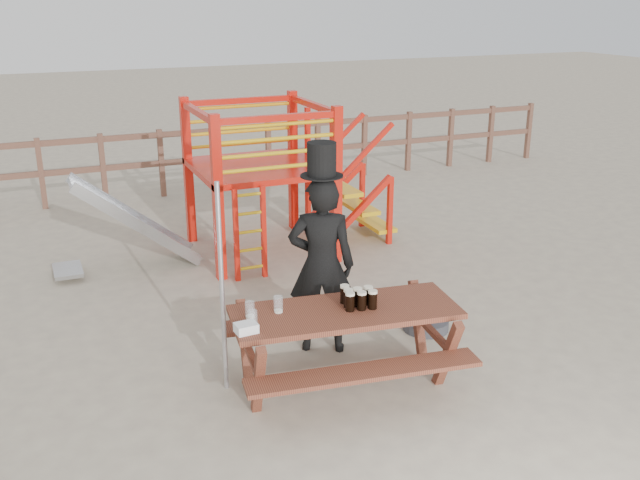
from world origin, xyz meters
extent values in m
plane|color=#B2A58A|center=(0.00, 0.00, 0.00)|extent=(60.00, 60.00, 0.00)
cube|color=brown|center=(0.00, 7.00, 1.10)|extent=(15.00, 0.06, 0.10)
cube|color=brown|center=(0.00, 7.00, 0.60)|extent=(15.00, 0.06, 0.10)
cube|color=brown|center=(-2.50, 7.00, 0.60)|extent=(0.09, 0.09, 1.20)
cube|color=brown|center=(-1.50, 7.00, 0.60)|extent=(0.09, 0.09, 1.20)
cube|color=brown|center=(-0.50, 7.00, 0.60)|extent=(0.09, 0.09, 1.20)
cube|color=brown|center=(0.50, 7.00, 0.60)|extent=(0.09, 0.09, 1.20)
cube|color=brown|center=(1.50, 7.00, 0.60)|extent=(0.09, 0.09, 1.20)
cube|color=brown|center=(2.50, 7.00, 0.60)|extent=(0.09, 0.09, 1.20)
cube|color=brown|center=(3.50, 7.00, 0.60)|extent=(0.09, 0.09, 1.20)
cube|color=brown|center=(4.50, 7.00, 0.60)|extent=(0.09, 0.09, 1.20)
cube|color=brown|center=(5.50, 7.00, 0.60)|extent=(0.09, 0.09, 1.20)
cube|color=brown|center=(6.50, 7.00, 0.60)|extent=(0.09, 0.09, 1.20)
cube|color=brown|center=(7.50, 7.00, 0.60)|extent=(0.09, 0.09, 1.20)
cube|color=red|center=(-0.60, 2.80, 1.05)|extent=(0.12, 0.12, 2.10)
cube|color=red|center=(1.00, 2.80, 1.05)|extent=(0.12, 0.12, 2.10)
cube|color=red|center=(-0.60, 4.40, 1.05)|extent=(0.12, 0.12, 2.10)
cube|color=red|center=(1.00, 4.40, 1.05)|extent=(0.12, 0.12, 2.10)
cube|color=red|center=(0.20, 3.60, 1.20)|extent=(1.72, 1.72, 0.08)
cube|color=red|center=(0.20, 2.80, 2.00)|extent=(1.60, 0.08, 0.08)
cube|color=red|center=(0.20, 4.40, 2.00)|extent=(1.60, 0.08, 0.08)
cube|color=red|center=(-0.60, 3.60, 2.00)|extent=(0.08, 1.60, 0.08)
cube|color=red|center=(1.00, 3.60, 2.00)|extent=(0.08, 1.60, 0.08)
cylinder|color=yellow|center=(0.20, 2.80, 1.38)|extent=(1.50, 0.05, 0.05)
cylinder|color=yellow|center=(0.20, 4.40, 1.38)|extent=(1.50, 0.05, 0.05)
cylinder|color=yellow|center=(0.20, 2.80, 1.56)|extent=(1.50, 0.05, 0.05)
cylinder|color=yellow|center=(0.20, 4.40, 1.56)|extent=(1.50, 0.05, 0.05)
cylinder|color=yellow|center=(0.20, 2.80, 1.74)|extent=(1.50, 0.05, 0.05)
cylinder|color=yellow|center=(0.20, 4.40, 1.74)|extent=(1.50, 0.05, 0.05)
cylinder|color=yellow|center=(0.20, 2.80, 1.92)|extent=(1.50, 0.05, 0.05)
cylinder|color=yellow|center=(0.20, 4.40, 1.92)|extent=(1.50, 0.05, 0.05)
cube|color=red|center=(-0.43, 2.65, 0.60)|extent=(0.06, 0.06, 1.20)
cube|color=red|center=(-0.07, 2.65, 0.60)|extent=(0.06, 0.06, 1.20)
cylinder|color=yellow|center=(-0.25, 2.65, 0.15)|extent=(0.36, 0.04, 0.04)
cylinder|color=yellow|center=(-0.25, 2.65, 0.39)|extent=(0.36, 0.04, 0.04)
cylinder|color=yellow|center=(-0.25, 2.65, 0.63)|extent=(0.36, 0.04, 0.04)
cylinder|color=yellow|center=(-0.25, 2.65, 0.87)|extent=(0.36, 0.04, 0.04)
cylinder|color=yellow|center=(-0.25, 2.65, 1.11)|extent=(0.36, 0.04, 0.04)
cube|color=yellow|center=(1.15, 3.60, 1.08)|extent=(0.30, 0.90, 0.06)
cube|color=yellow|center=(1.43, 3.60, 0.78)|extent=(0.30, 0.90, 0.06)
cube|color=yellow|center=(1.71, 3.60, 0.48)|extent=(0.30, 0.90, 0.06)
cube|color=yellow|center=(1.99, 3.60, 0.18)|extent=(0.30, 0.90, 0.06)
cube|color=red|center=(1.55, 3.15, 0.60)|extent=(0.95, 0.08, 0.86)
cube|color=red|center=(1.55, 4.05, 0.60)|extent=(0.95, 0.08, 0.86)
cube|color=#B0B3B7|center=(-1.50, 3.60, 0.62)|extent=(1.53, 0.55, 1.21)
cube|color=#B0B3B7|center=(-1.50, 3.33, 0.66)|extent=(1.58, 0.04, 1.28)
cube|color=#B0B3B7|center=(-1.50, 3.87, 0.66)|extent=(1.58, 0.04, 1.28)
cube|color=#B0B3B7|center=(-2.40, 3.60, 0.10)|extent=(0.35, 0.55, 0.05)
cube|color=brown|center=(-0.27, -0.21, 0.76)|extent=(2.11, 1.02, 0.05)
cube|color=brown|center=(-0.34, -0.77, 0.46)|extent=(2.05, 0.55, 0.04)
cube|color=brown|center=(-0.20, 0.34, 0.46)|extent=(2.05, 0.55, 0.04)
cube|color=brown|center=(-1.12, -0.10, 0.36)|extent=(0.24, 1.22, 0.73)
cube|color=brown|center=(0.58, -0.33, 0.36)|extent=(0.24, 1.22, 0.73)
imported|color=black|center=(-0.17, 0.57, 0.91)|extent=(0.78, 0.67, 1.81)
cube|color=#0C843B|center=(-0.10, 0.70, 1.12)|extent=(0.07, 0.05, 0.42)
cylinder|color=black|center=(-0.17, 0.57, 1.82)|extent=(0.41, 0.41, 0.01)
cylinder|color=black|center=(-0.17, 0.57, 1.98)|extent=(0.28, 0.28, 0.31)
cube|color=white|center=(-0.11, 0.70, 2.09)|extent=(0.13, 0.06, 0.04)
cylinder|color=#B2B2B7|center=(-1.28, 0.20, 0.98)|extent=(0.04, 0.04, 1.96)
cylinder|color=#343439|center=(1.04, 0.53, 0.06)|extent=(0.50, 0.50, 0.11)
cylinder|color=#343439|center=(1.04, 0.53, 0.16)|extent=(0.06, 0.06, 0.10)
cube|color=white|center=(-1.22, -0.30, 0.83)|extent=(0.19, 0.15, 0.08)
cylinder|color=black|center=(-0.24, -0.25, 0.86)|extent=(0.08, 0.08, 0.15)
cylinder|color=beige|center=(-0.24, -0.25, 0.95)|extent=(0.08, 0.08, 0.02)
cylinder|color=black|center=(-0.14, -0.27, 0.86)|extent=(0.08, 0.08, 0.15)
cylinder|color=beige|center=(-0.14, -0.27, 0.95)|extent=(0.08, 0.08, 0.02)
cylinder|color=black|center=(-0.04, -0.29, 0.86)|extent=(0.08, 0.08, 0.15)
cylinder|color=beige|center=(-0.04, -0.29, 0.95)|extent=(0.08, 0.08, 0.02)
cylinder|color=black|center=(-0.22, -0.18, 0.86)|extent=(0.08, 0.08, 0.15)
cylinder|color=beige|center=(-0.22, -0.18, 0.95)|extent=(0.08, 0.08, 0.02)
cylinder|color=black|center=(-0.14, -0.18, 0.86)|extent=(0.08, 0.08, 0.15)
cylinder|color=beige|center=(-0.14, -0.18, 0.95)|extent=(0.08, 0.08, 0.02)
cylinder|color=black|center=(-0.03, -0.19, 0.86)|extent=(0.08, 0.08, 0.15)
cylinder|color=beige|center=(-0.03, -0.19, 0.95)|extent=(0.08, 0.08, 0.02)
cylinder|color=black|center=(-0.21, -0.08, 0.86)|extent=(0.08, 0.08, 0.15)
cylinder|color=beige|center=(-0.21, -0.08, 0.95)|extent=(0.08, 0.08, 0.02)
cylinder|color=silver|center=(-1.10, -0.05, 0.86)|extent=(0.08, 0.08, 0.15)
cylinder|color=beige|center=(-1.10, -0.05, 0.80)|extent=(0.07, 0.07, 0.02)
cylinder|color=silver|center=(-0.84, -0.04, 0.86)|extent=(0.08, 0.08, 0.15)
cylinder|color=beige|center=(-0.84, -0.04, 0.80)|extent=(0.07, 0.07, 0.02)
cylinder|color=silver|center=(-1.14, -0.22, 0.86)|extent=(0.08, 0.08, 0.15)
cylinder|color=beige|center=(-1.14, -0.22, 0.80)|extent=(0.07, 0.07, 0.02)
camera|label=1|loc=(-2.74, -5.45, 3.45)|focal=40.00mm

